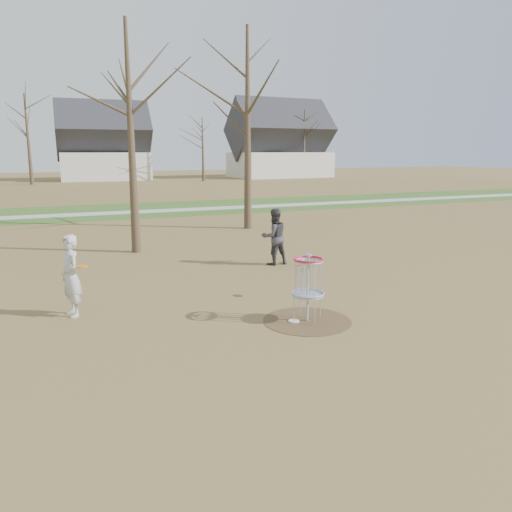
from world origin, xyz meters
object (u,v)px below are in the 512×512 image
at_px(player_standing, 71,276).
at_px(disc_grounded, 294,321).
at_px(player_throwing, 274,237).
at_px(disc_golf_basket, 308,277).

relative_size(player_standing, disc_grounded, 7.80).
distance_m(player_throwing, disc_golf_basket, 5.21).
bearing_deg(disc_golf_basket, player_throwing, 72.74).
height_order(player_standing, player_throwing, player_standing).
height_order(disc_grounded, disc_golf_basket, disc_golf_basket).
bearing_deg(disc_golf_basket, player_standing, 153.40).
height_order(player_throwing, disc_grounded, player_throwing).
distance_m(player_throwing, disc_grounded, 5.31).
height_order(player_throwing, disc_golf_basket, player_throwing).
bearing_deg(disc_grounded, disc_golf_basket, -11.10).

